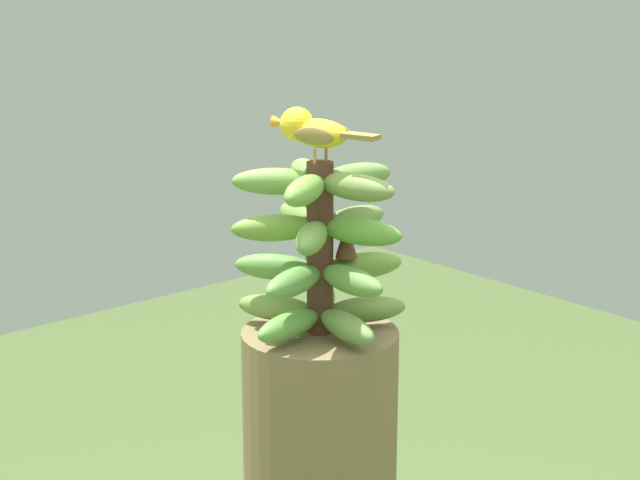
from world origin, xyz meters
The scene contains 2 objects.
banana_bunch centered at (0.00, 0.00, 1.53)m, with size 0.29×0.29×0.28m.
perched_bird centered at (0.01, 0.01, 1.72)m, with size 0.19×0.08×0.08m.
Camera 1 is at (-1.24, 1.08, 1.98)m, focal length 59.70 mm.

